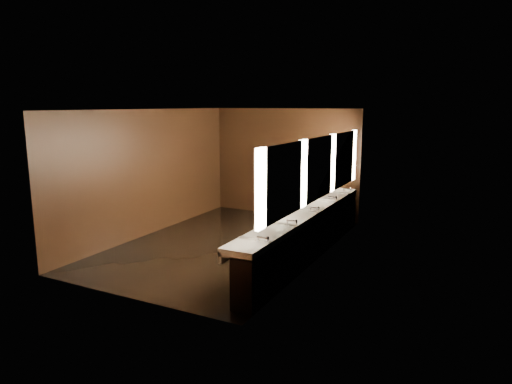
% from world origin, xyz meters
% --- Properties ---
extents(floor, '(6.00, 6.00, 0.00)m').
position_xyz_m(floor, '(0.00, 0.00, 0.00)').
color(floor, black).
rests_on(floor, ground).
extents(ceiling, '(4.00, 6.00, 0.02)m').
position_xyz_m(ceiling, '(0.00, 0.00, 2.80)').
color(ceiling, '#2D2D2B').
rests_on(ceiling, wall_back).
extents(wall_back, '(4.00, 0.02, 2.80)m').
position_xyz_m(wall_back, '(0.00, 3.00, 1.40)').
color(wall_back, black).
rests_on(wall_back, floor).
extents(wall_front, '(4.00, 0.02, 2.80)m').
position_xyz_m(wall_front, '(0.00, -3.00, 1.40)').
color(wall_front, black).
rests_on(wall_front, floor).
extents(wall_left, '(0.02, 6.00, 2.80)m').
position_xyz_m(wall_left, '(-2.00, 0.00, 1.40)').
color(wall_left, black).
rests_on(wall_left, floor).
extents(wall_right, '(0.02, 6.00, 2.80)m').
position_xyz_m(wall_right, '(2.00, 0.00, 1.40)').
color(wall_right, black).
rests_on(wall_right, floor).
extents(sink_counter, '(0.55, 5.40, 1.01)m').
position_xyz_m(sink_counter, '(1.79, 0.00, 0.50)').
color(sink_counter, black).
rests_on(sink_counter, floor).
extents(mirror_band, '(0.06, 5.03, 1.15)m').
position_xyz_m(mirror_band, '(1.98, -0.00, 1.75)').
color(mirror_band, '#FDE9C7').
rests_on(mirror_band, wall_right).
extents(person, '(0.51, 0.68, 1.70)m').
position_xyz_m(person, '(1.19, -0.02, 0.85)').
color(person, '#93C8DB').
rests_on(person, floor).
extents(trash_bin, '(0.36, 0.36, 0.51)m').
position_xyz_m(trash_bin, '(1.58, -0.98, 0.25)').
color(trash_bin, black).
rests_on(trash_bin, floor).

